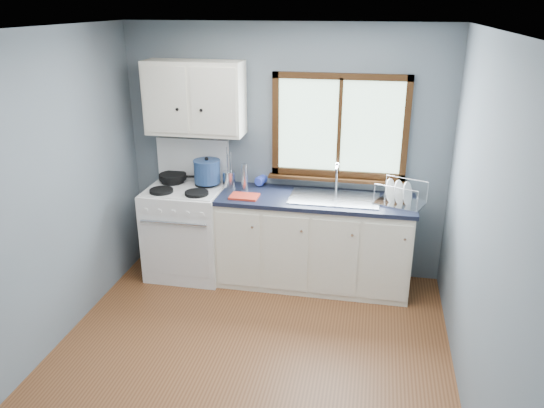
% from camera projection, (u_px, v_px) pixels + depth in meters
% --- Properties ---
extents(floor, '(3.20, 3.60, 0.02)m').
position_uv_depth(floor, '(243.00, 373.00, 4.08)').
color(floor, brown).
rests_on(floor, ground).
extents(ceiling, '(3.20, 3.60, 0.02)m').
position_uv_depth(ceiling, '(235.00, 29.00, 3.18)').
color(ceiling, white).
rests_on(ceiling, wall_back).
extents(wall_back, '(3.20, 0.02, 2.50)m').
position_uv_depth(wall_back, '(285.00, 153.00, 5.29)').
color(wall_back, slate).
rests_on(wall_back, ground).
extents(wall_front, '(3.20, 0.02, 2.50)m').
position_uv_depth(wall_front, '(118.00, 408.00, 1.97)').
color(wall_front, slate).
rests_on(wall_front, ground).
extents(wall_left, '(0.02, 3.60, 2.50)m').
position_uv_depth(wall_left, '(29.00, 206.00, 3.92)').
color(wall_left, slate).
rests_on(wall_left, ground).
extents(wall_right, '(0.02, 3.60, 2.50)m').
position_uv_depth(wall_right, '(487.00, 242.00, 3.34)').
color(wall_right, slate).
rests_on(wall_right, ground).
extents(gas_range, '(0.76, 0.69, 1.36)m').
position_uv_depth(gas_range, '(187.00, 228.00, 5.42)').
color(gas_range, white).
rests_on(gas_range, floor).
extents(base_cabinets, '(1.85, 0.60, 0.88)m').
position_uv_depth(base_cabinets, '(314.00, 246.00, 5.24)').
color(base_cabinets, white).
rests_on(base_cabinets, floor).
extents(countertop, '(1.89, 0.64, 0.04)m').
position_uv_depth(countertop, '(315.00, 199.00, 5.06)').
color(countertop, black).
rests_on(countertop, base_cabinets).
extents(sink, '(0.84, 0.46, 0.44)m').
position_uv_depth(sink, '(334.00, 204.00, 5.04)').
color(sink, silver).
rests_on(sink, countertop).
extents(window, '(1.36, 0.10, 1.03)m').
position_uv_depth(window, '(339.00, 134.00, 5.08)').
color(window, '#9EC6A8').
rests_on(window, wall_back).
extents(upper_cabinets, '(0.95, 0.35, 0.70)m').
position_uv_depth(upper_cabinets, '(195.00, 98.00, 5.08)').
color(upper_cabinets, white).
rests_on(upper_cabinets, wall_back).
extents(skillet, '(0.44, 0.33, 0.06)m').
position_uv_depth(skillet, '(173.00, 177.00, 5.43)').
color(skillet, black).
rests_on(skillet, gas_range).
extents(stockpot, '(0.34, 0.34, 0.27)m').
position_uv_depth(stockpot, '(207.00, 171.00, 5.30)').
color(stockpot, navy).
rests_on(stockpot, gas_range).
extents(utensil_crock, '(0.14, 0.14, 0.41)m').
position_uv_depth(utensil_crock, '(229.00, 179.00, 5.31)').
color(utensil_crock, silver).
rests_on(utensil_crock, countertop).
extents(thermos, '(0.08, 0.08, 0.27)m').
position_uv_depth(thermos, '(245.00, 177.00, 5.20)').
color(thermos, silver).
rests_on(thermos, countertop).
extents(soap_bottle, '(0.12, 0.12, 0.26)m').
position_uv_depth(soap_bottle, '(258.00, 174.00, 5.28)').
color(soap_bottle, blue).
rests_on(soap_bottle, countertop).
extents(dish_towel, '(0.27, 0.20, 0.02)m').
position_uv_depth(dish_towel, '(244.00, 196.00, 5.04)').
color(dish_towel, red).
rests_on(dish_towel, countertop).
extents(dish_rack, '(0.51, 0.45, 0.22)m').
position_uv_depth(dish_rack, '(400.00, 198.00, 4.88)').
color(dish_rack, silver).
rests_on(dish_rack, countertop).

